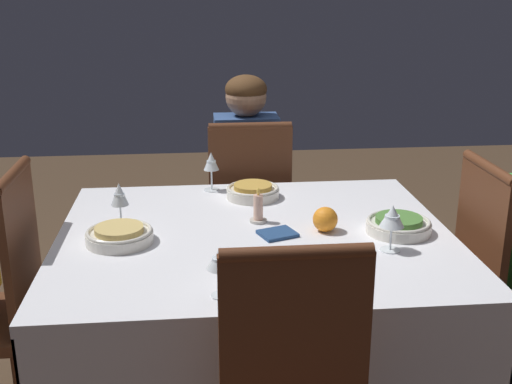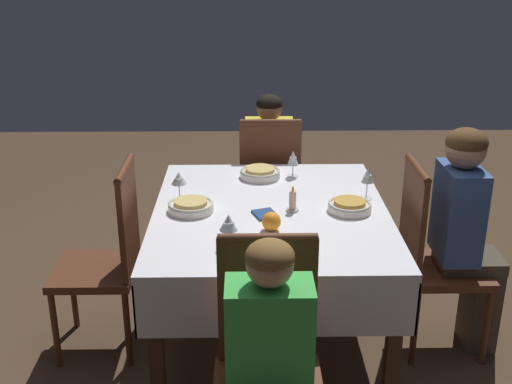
# 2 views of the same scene
# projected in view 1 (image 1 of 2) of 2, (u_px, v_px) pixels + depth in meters

# --- Properties ---
(dining_table) EXTENTS (1.34, 1.14, 0.75)m
(dining_table) POSITION_uv_depth(u_px,v_px,m) (255.00, 256.00, 2.22)
(dining_table) COLOR silver
(dining_table) RESTS_ON ground_plane
(chair_north) EXTENTS (0.40, 0.40, 0.99)m
(chair_north) POSITION_uv_depth(u_px,v_px,m) (248.00, 213.00, 3.02)
(chair_north) COLOR #562D19
(chair_north) RESTS_ON ground_plane
(chair_east) EXTENTS (0.40, 0.40, 0.99)m
(chair_east) POSITION_uv_depth(u_px,v_px,m) (505.00, 284.00, 2.31)
(chair_east) COLOR #562D19
(chair_east) RESTS_ON ground_plane
(person_adult_denim) EXTENTS (0.30, 0.34, 1.16)m
(person_adult_denim) POSITION_uv_depth(u_px,v_px,m) (246.00, 177.00, 3.13)
(person_adult_denim) COLOR #4C4233
(person_adult_denim) RESTS_ON ground_plane
(bowl_north) EXTENTS (0.21, 0.21, 0.06)m
(bowl_north) POSITION_uv_depth(u_px,v_px,m) (253.00, 191.00, 2.55)
(bowl_north) COLOR silver
(bowl_north) RESTS_ON dining_table
(wine_glass_north) EXTENTS (0.06, 0.06, 0.16)m
(wine_glass_north) POSITION_uv_depth(u_px,v_px,m) (211.00, 163.00, 2.61)
(wine_glass_north) COLOR white
(wine_glass_north) RESTS_ON dining_table
(bowl_west) EXTENTS (0.22, 0.22, 0.06)m
(bowl_west) POSITION_uv_depth(u_px,v_px,m) (119.00, 235.00, 2.11)
(bowl_west) COLOR silver
(bowl_west) RESTS_ON dining_table
(wine_glass_west) EXTENTS (0.07, 0.07, 0.15)m
(wine_glass_west) POSITION_uv_depth(u_px,v_px,m) (119.00, 196.00, 2.25)
(wine_glass_west) COLOR white
(wine_glass_west) RESTS_ON dining_table
(bowl_east) EXTENTS (0.22, 0.22, 0.06)m
(bowl_east) POSITION_uv_depth(u_px,v_px,m) (398.00, 225.00, 2.19)
(bowl_east) COLOR silver
(bowl_east) RESTS_ON dining_table
(wine_glass_east) EXTENTS (0.08, 0.08, 0.15)m
(wine_glass_east) POSITION_uv_depth(u_px,v_px,m) (392.00, 218.00, 2.02)
(wine_glass_east) COLOR white
(wine_glass_east) RESTS_ON dining_table
(bowl_south) EXTENTS (0.22, 0.22, 0.06)m
(bowl_south) POSITION_uv_depth(u_px,v_px,m) (274.00, 274.00, 1.82)
(bowl_south) COLOR silver
(bowl_south) RESTS_ON dining_table
(wine_glass_south) EXTENTS (0.08, 0.08, 0.14)m
(wine_glass_south) POSITION_uv_depth(u_px,v_px,m) (221.00, 260.00, 1.72)
(wine_glass_south) COLOR white
(wine_glass_south) RESTS_ON dining_table
(candle_centerpiece) EXTENTS (0.06, 0.06, 0.13)m
(candle_centerpiece) POSITION_uv_depth(u_px,v_px,m) (258.00, 210.00, 2.28)
(candle_centerpiece) COLOR beige
(candle_centerpiece) RESTS_ON dining_table
(orange_fruit) EXTENTS (0.09, 0.09, 0.09)m
(orange_fruit) POSITION_uv_depth(u_px,v_px,m) (325.00, 219.00, 2.20)
(orange_fruit) COLOR orange
(orange_fruit) RESTS_ON dining_table
(napkin_red_folded) EXTENTS (0.14, 0.13, 0.01)m
(napkin_red_folded) POSITION_uv_depth(u_px,v_px,m) (278.00, 234.00, 2.17)
(napkin_red_folded) COLOR navy
(napkin_red_folded) RESTS_ON dining_table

